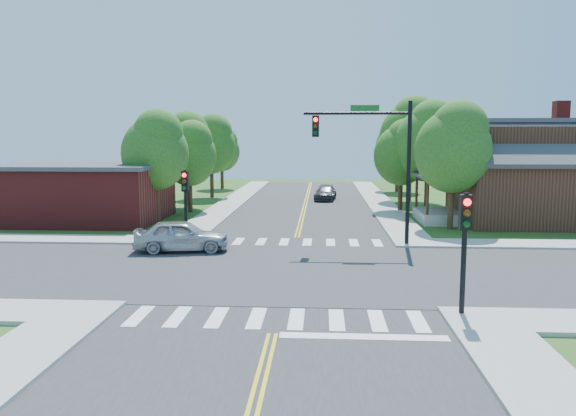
# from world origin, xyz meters

# --- Properties ---
(ground) EXTENTS (100.00, 100.00, 0.00)m
(ground) POSITION_xyz_m (0.00, 0.00, 0.00)
(ground) COLOR #2E4B17
(ground) RESTS_ON ground
(road_ns) EXTENTS (10.00, 90.00, 0.04)m
(road_ns) POSITION_xyz_m (0.00, 0.00, 0.02)
(road_ns) COLOR #2D2D30
(road_ns) RESTS_ON ground
(road_ew) EXTENTS (90.00, 10.00, 0.04)m
(road_ew) POSITION_xyz_m (0.00, 0.00, 0.03)
(road_ew) COLOR #2D2D30
(road_ew) RESTS_ON ground
(intersection_patch) EXTENTS (10.20, 10.20, 0.06)m
(intersection_patch) POSITION_xyz_m (0.00, 0.00, 0.00)
(intersection_patch) COLOR #2D2D30
(intersection_patch) RESTS_ON ground
(sidewalk_ne) EXTENTS (40.00, 40.00, 0.14)m
(sidewalk_ne) POSITION_xyz_m (15.82, 15.82, 0.07)
(sidewalk_ne) COLOR #9E9B93
(sidewalk_ne) RESTS_ON ground
(sidewalk_nw) EXTENTS (40.00, 40.00, 0.14)m
(sidewalk_nw) POSITION_xyz_m (-15.82, 15.82, 0.07)
(sidewalk_nw) COLOR #9E9B93
(sidewalk_nw) RESTS_ON ground
(crosswalk_north) EXTENTS (8.85, 2.00, 0.01)m
(crosswalk_north) POSITION_xyz_m (0.00, 6.20, 0.05)
(crosswalk_north) COLOR white
(crosswalk_north) RESTS_ON ground
(crosswalk_south) EXTENTS (8.85, 2.00, 0.01)m
(crosswalk_south) POSITION_xyz_m (0.00, -6.20, 0.05)
(crosswalk_south) COLOR white
(crosswalk_south) RESTS_ON ground
(centerline) EXTENTS (0.30, 90.00, 0.01)m
(centerline) POSITION_xyz_m (0.00, 0.00, 0.05)
(centerline) COLOR yellow
(centerline) RESTS_ON ground
(stop_bar) EXTENTS (4.60, 0.45, 0.09)m
(stop_bar) POSITION_xyz_m (2.50, -7.60, 0.00)
(stop_bar) COLOR white
(stop_bar) RESTS_ON ground
(signal_mast_ne) EXTENTS (5.30, 0.42, 7.20)m
(signal_mast_ne) POSITION_xyz_m (3.91, 5.59, 4.85)
(signal_mast_ne) COLOR black
(signal_mast_ne) RESTS_ON ground
(signal_pole_se) EXTENTS (0.34, 0.42, 3.80)m
(signal_pole_se) POSITION_xyz_m (5.60, -5.62, 2.66)
(signal_pole_se) COLOR black
(signal_pole_se) RESTS_ON ground
(signal_pole_nw) EXTENTS (0.34, 0.42, 3.80)m
(signal_pole_nw) POSITION_xyz_m (-5.60, 5.58, 2.66)
(signal_pole_nw) COLOR black
(signal_pole_nw) RESTS_ON ground
(house_ne) EXTENTS (13.05, 8.80, 7.11)m
(house_ne) POSITION_xyz_m (15.11, 14.23, 3.33)
(house_ne) COLOR #351A12
(house_ne) RESTS_ON ground
(building_nw) EXTENTS (10.40, 8.40, 3.73)m
(building_nw) POSITION_xyz_m (-14.20, 13.20, 1.88)
(building_nw) COLOR maroon
(building_nw) RESTS_ON ground
(tree_e_a) EXTENTS (4.47, 4.24, 7.59)m
(tree_e_a) POSITION_xyz_m (9.06, 11.11, 4.97)
(tree_e_a) COLOR #382314
(tree_e_a) RESTS_ON ground
(tree_e_b) EXTENTS (4.76, 4.52, 8.09)m
(tree_e_b) POSITION_xyz_m (8.85, 17.68, 5.30)
(tree_e_b) COLOR #382314
(tree_e_b) RESTS_ON ground
(tree_e_c) EXTENTS (5.27, 5.00, 8.95)m
(tree_e_c) POSITION_xyz_m (8.88, 25.81, 5.87)
(tree_e_c) COLOR #382314
(tree_e_c) RESTS_ON ground
(tree_e_d) EXTENTS (4.38, 4.16, 7.44)m
(tree_e_d) POSITION_xyz_m (8.96, 34.54, 4.87)
(tree_e_d) COLOR #382314
(tree_e_d) RESTS_ON ground
(tree_w_a) EXTENTS (4.26, 4.05, 7.24)m
(tree_w_a) POSITION_xyz_m (-9.22, 12.83, 4.74)
(tree_w_a) COLOR #382314
(tree_w_a) RESTS_ON ground
(tree_w_b) EXTENTS (4.37, 4.15, 7.43)m
(tree_w_b) POSITION_xyz_m (-9.15, 20.41, 4.87)
(tree_w_b) COLOR #382314
(tree_w_b) RESTS_ON ground
(tree_w_c) EXTENTS (4.44, 4.22, 7.55)m
(tree_w_c) POSITION_xyz_m (-8.56, 27.78, 4.95)
(tree_w_c) COLOR #382314
(tree_w_c) RESTS_ON ground
(tree_w_d) EXTENTS (3.84, 3.64, 6.52)m
(tree_w_d) POSITION_xyz_m (-9.20, 36.57, 4.27)
(tree_w_d) COLOR #382314
(tree_w_d) RESTS_ON ground
(tree_house) EXTENTS (3.99, 3.79, 6.79)m
(tree_house) POSITION_xyz_m (7.16, 18.88, 4.44)
(tree_house) COLOR #382314
(tree_house) RESTS_ON ground
(tree_bldg) EXTENTS (3.93, 3.74, 6.69)m
(tree_bldg) POSITION_xyz_m (-8.19, 17.77, 4.38)
(tree_bldg) COLOR #382314
(tree_bldg) RESTS_ON ground
(car_silver) EXTENTS (2.97, 4.91, 1.51)m
(car_silver) POSITION_xyz_m (-5.30, 3.50, 0.76)
(car_silver) COLOR #B2B4B9
(car_silver) RESTS_ON ground
(car_dgrey) EXTENTS (2.54, 4.53, 1.22)m
(car_dgrey) POSITION_xyz_m (1.65, 25.94, 0.61)
(car_dgrey) COLOR #323638
(car_dgrey) RESTS_ON ground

